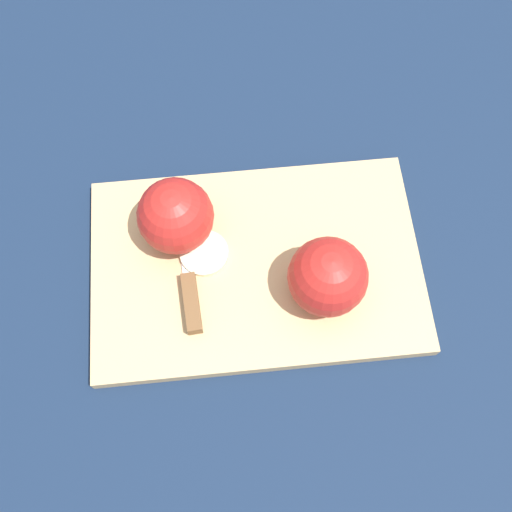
% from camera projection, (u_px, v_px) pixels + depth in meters
% --- Properties ---
extents(ground_plane, '(4.00, 4.00, 0.00)m').
position_uv_depth(ground_plane, '(256.00, 268.00, 0.70)').
color(ground_plane, '#14233D').
extents(cutting_board, '(0.39, 0.27, 0.02)m').
position_uv_depth(cutting_board, '(256.00, 265.00, 0.69)').
color(cutting_board, tan).
rests_on(cutting_board, ground_plane).
extents(apple_half_left, '(0.09, 0.09, 0.09)m').
position_uv_depth(apple_half_left, '(328.00, 277.00, 0.63)').
color(apple_half_left, red).
rests_on(apple_half_left, cutting_board).
extents(apple_half_right, '(0.09, 0.09, 0.09)m').
position_uv_depth(apple_half_right, '(175.00, 216.00, 0.66)').
color(apple_half_right, red).
rests_on(apple_half_right, cutting_board).
extents(knife, '(0.03, 0.15, 0.02)m').
position_uv_depth(knife, '(190.00, 294.00, 0.66)').
color(knife, silver).
rests_on(knife, cutting_board).
extents(apple_slice, '(0.06, 0.06, 0.01)m').
position_uv_depth(apple_slice, '(204.00, 253.00, 0.68)').
color(apple_slice, beige).
rests_on(apple_slice, cutting_board).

